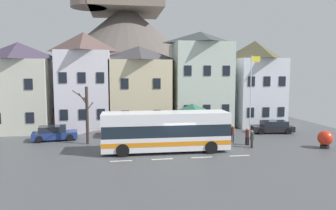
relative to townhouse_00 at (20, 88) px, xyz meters
name	(u,v)px	position (x,y,z in m)	size (l,w,h in m)	color
ground_plane	(178,153)	(14.92, -11.50, -4.81)	(40.00, 60.00, 0.07)	#4C4F52
townhouse_00	(20,88)	(0.00, 0.00, 0.00)	(6.24, 5.07, 9.55)	beige
townhouse_01	(85,81)	(6.70, 0.51, 0.63)	(5.56, 6.09, 10.81)	white
townhouse_02	(139,88)	(12.72, 0.33, -0.10)	(6.74, 5.73, 9.35)	beige
townhouse_03	(200,80)	(19.92, 0.49, 0.79)	(6.48, 6.05, 11.13)	silver
townhouse_04	(254,83)	(26.86, 0.81, 0.33)	(5.54, 6.69, 10.21)	silver
hilltop_castle	(126,56)	(11.85, 17.96, 4.40)	(42.57, 42.57, 23.54)	#5F5550
transit_bus	(166,132)	(14.03, -10.95, -3.17)	(10.20, 2.84, 3.19)	white
bus_shelter	(192,109)	(17.18, -7.03, -1.87)	(3.60, 3.60, 3.47)	#473D33
parked_car_00	(178,128)	(16.35, -4.23, -4.11)	(4.46, 2.37, 1.37)	maroon
parked_car_01	(54,133)	(4.31, -5.05, -4.11)	(4.24, 2.31, 1.36)	navy
parked_car_02	(273,127)	(26.44, -4.92, -4.14)	(4.49, 2.27, 1.29)	black
parked_car_03	(123,129)	(10.73, -4.14, -4.09)	(4.44, 2.13, 1.40)	silver
pedestrian_00	(232,132)	(20.57, -8.62, -3.85)	(0.32, 0.29, 1.63)	#2D2D38
pedestrian_01	(247,136)	(21.47, -9.84, -3.94)	(0.34, 0.34, 1.55)	black
pedestrian_02	(252,138)	(21.45, -10.86, -3.96)	(0.33, 0.36, 1.48)	#38332D
public_bench	(179,132)	(16.28, -5.24, -4.31)	(1.56, 0.48, 0.87)	brown
flagpole	(251,91)	(23.30, -6.37, -0.19)	(0.95, 0.10, 8.02)	silver
harbour_buoy	(325,139)	(27.45, -12.03, -3.96)	(1.24, 1.24, 1.49)	black
bare_tree_00	(87,114)	(7.56, -7.18, -2.10)	(1.76, 1.25, 5.12)	#382D28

